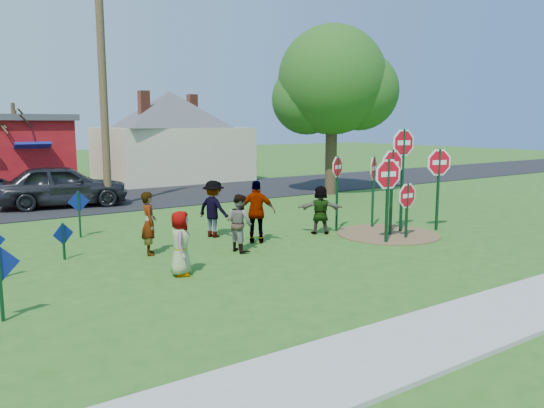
# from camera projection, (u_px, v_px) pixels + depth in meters

# --- Properties ---
(ground) EXTENTS (120.00, 120.00, 0.00)m
(ground) POSITION_uv_depth(u_px,v_px,m) (250.00, 247.00, 15.02)
(ground) COLOR #265919
(ground) RESTS_ON ground
(sidewalk) EXTENTS (22.00, 1.80, 0.08)m
(sidewalk) POSITION_uv_depth(u_px,v_px,m) (471.00, 324.00, 9.13)
(sidewalk) COLOR #9E9E99
(sidewalk) RESTS_ON ground
(road) EXTENTS (120.00, 7.50, 0.04)m
(road) POSITION_uv_depth(u_px,v_px,m) (118.00, 199.00, 24.41)
(road) COLOR black
(road) RESTS_ON ground
(dirt_patch) EXTENTS (3.20, 3.20, 0.03)m
(dirt_patch) POSITION_uv_depth(u_px,v_px,m) (388.00, 234.00, 16.71)
(dirt_patch) COLOR brown
(dirt_patch) RESTS_ON ground
(cream_house) EXTENTS (9.40, 9.40, 6.50)m
(cream_house) POSITION_uv_depth(u_px,v_px,m) (170.00, 132.00, 32.34)
(cream_house) COLOR beige
(cream_house) RESTS_ON ground
(stop_sign_a) EXTENTS (1.19, 0.19, 2.62)m
(stop_sign_a) POSITION_uv_depth(u_px,v_px,m) (388.00, 182.00, 15.26)
(stop_sign_a) COLOR #103B1E
(stop_sign_a) RESTS_ON ground
(stop_sign_b) EXTENTS (0.87, 0.38, 2.56)m
(stop_sign_b) POSITION_uv_depth(u_px,v_px,m) (337.00, 174.00, 16.96)
(stop_sign_b) COLOR #103B1E
(stop_sign_b) RESTS_ON ground
(stop_sign_c) EXTENTS (1.18, 0.13, 3.45)m
(stop_sign_c) POSITION_uv_depth(u_px,v_px,m) (403.00, 156.00, 16.71)
(stop_sign_c) COLOR #103B1E
(stop_sign_c) RESTS_ON ground
(stop_sign_d) EXTENTS (0.93, 0.58, 2.54)m
(stop_sign_d) POSITION_uv_depth(u_px,v_px,m) (373.00, 174.00, 17.52)
(stop_sign_d) COLOR #103B1E
(stop_sign_d) RESTS_ON ground
(stop_sign_e) EXTENTS (1.03, 0.07, 1.83)m
(stop_sign_e) POSITION_uv_depth(u_px,v_px,m) (407.00, 199.00, 15.95)
(stop_sign_e) COLOR #103B1E
(stop_sign_e) RESTS_ON ground
(stop_sign_f) EXTENTS (1.15, 0.35, 2.81)m
(stop_sign_f) POSITION_uv_depth(u_px,v_px,m) (439.00, 169.00, 17.10)
(stop_sign_f) COLOR #103B1E
(stop_sign_f) RESTS_ON ground
(stop_sign_g) EXTENTS (1.19, 0.08, 2.83)m
(stop_sign_g) POSITION_uv_depth(u_px,v_px,m) (392.00, 173.00, 16.27)
(stop_sign_g) COLOR #103B1E
(stop_sign_g) RESTS_ON ground
(blue_diamond_c) EXTENTS (0.55, 0.21, 0.97)m
(blue_diamond_c) POSITION_uv_depth(u_px,v_px,m) (63.00, 237.00, 13.52)
(blue_diamond_c) COLOR #103B1E
(blue_diamond_c) RESTS_ON ground
(blue_diamond_d) EXTENTS (0.65, 0.06, 1.44)m
(blue_diamond_d) POSITION_uv_depth(u_px,v_px,m) (79.00, 209.00, 16.13)
(blue_diamond_d) COLOR #103B1E
(blue_diamond_d) RESTS_ON ground
(person_a) EXTENTS (0.76, 0.87, 1.50)m
(person_a) POSITION_uv_depth(u_px,v_px,m) (180.00, 243.00, 12.11)
(person_a) COLOR #383885
(person_a) RESTS_ON ground
(person_b) EXTENTS (0.55, 0.70, 1.69)m
(person_b) POSITION_uv_depth(u_px,v_px,m) (149.00, 223.00, 14.03)
(person_b) COLOR #2B7770
(person_b) RESTS_ON ground
(person_c) EXTENTS (0.66, 0.81, 1.58)m
(person_c) POSITION_uv_depth(u_px,v_px,m) (240.00, 223.00, 14.40)
(person_c) COLOR brown
(person_c) RESTS_ON ground
(person_d) EXTENTS (1.01, 1.29, 1.75)m
(person_d) POSITION_uv_depth(u_px,v_px,m) (214.00, 209.00, 16.22)
(person_d) COLOR #333338
(person_d) RESTS_ON ground
(person_e) EXTENTS (1.14, 0.99, 1.84)m
(person_e) POSITION_uv_depth(u_px,v_px,m) (257.00, 212.00, 15.38)
(person_e) COLOR #4A2A57
(person_e) RESTS_ON ground
(person_f) EXTENTS (1.44, 1.18, 1.54)m
(person_f) POSITION_uv_depth(u_px,v_px,m) (320.00, 210.00, 16.70)
(person_f) COLOR #194C31
(person_f) RESTS_ON ground
(suv) EXTENTS (5.45, 2.98, 1.76)m
(suv) POSITION_uv_depth(u_px,v_px,m) (63.00, 185.00, 21.94)
(suv) COLOR #2B2A2F
(suv) RESTS_ON road
(utility_pole) EXTENTS (2.34, 1.14, 10.23)m
(utility_pole) POSITION_uv_depth(u_px,v_px,m) (103.00, 75.00, 21.22)
(utility_pole) COLOR #4C3823
(utility_pole) RESTS_ON ground
(leafy_tree) EXTENTS (5.72, 5.22, 8.13)m
(leafy_tree) POSITION_uv_depth(u_px,v_px,m) (334.00, 86.00, 25.49)
(leafy_tree) COLOR #382819
(leafy_tree) RESTS_ON ground
(bare_tree_east) EXTENTS (1.80, 1.80, 4.41)m
(bare_tree_east) POSITION_uv_depth(u_px,v_px,m) (15.00, 137.00, 24.81)
(bare_tree_east) COLOR #382819
(bare_tree_east) RESTS_ON ground
(bare_tree_extra) EXTENTS (1.80, 1.80, 4.06)m
(bare_tree_extra) POSITION_uv_depth(u_px,v_px,m) (17.00, 142.00, 24.60)
(bare_tree_extra) COLOR #382819
(bare_tree_extra) RESTS_ON ground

